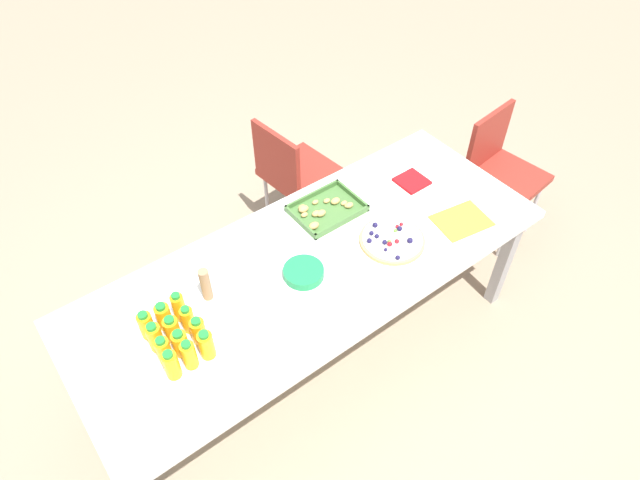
{
  "coord_description": "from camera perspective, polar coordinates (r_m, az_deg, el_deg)",
  "views": [
    {
      "loc": [
        -0.99,
        -1.35,
        2.62
      ],
      "look_at": [
        0.1,
        0.07,
        0.74
      ],
      "focal_mm": 31.13,
      "sensor_mm": 36.0,
      "label": 1
    }
  ],
  "objects": [
    {
      "name": "ground_plane",
      "position": [
        3.11,
        -0.6,
        -11.08
      ],
      "size": [
        12.0,
        12.0,
        0.0
      ],
      "primitive_type": "plane",
      "color": "gray"
    },
    {
      "name": "party_table",
      "position": [
        2.58,
        -0.71,
        -3.12
      ],
      "size": [
        2.25,
        0.88,
        0.72
      ],
      "color": "white",
      "rests_on": "ground_plane"
    },
    {
      "name": "chair_end",
      "position": [
        3.56,
        17.97,
        7.24
      ],
      "size": [
        0.44,
        0.44,
        0.83
      ],
      "rotation": [
        0.0,
        0.0,
        3.26
      ],
      "color": "maroon",
      "rests_on": "ground_plane"
    },
    {
      "name": "chair_far_right",
      "position": [
        3.36,
        -2.85,
        7.12
      ],
      "size": [
        0.44,
        0.44,
        0.83
      ],
      "rotation": [
        0.0,
        0.0,
        -1.46
      ],
      "color": "maroon",
      "rests_on": "ground_plane"
    },
    {
      "name": "juice_bottle_0",
      "position": [
        2.2,
        -15.03,
        -12.28
      ],
      "size": [
        0.06,
        0.06,
        0.15
      ],
      "color": "#FAAD14",
      "rests_on": "party_table"
    },
    {
      "name": "juice_bottle_1",
      "position": [
        2.21,
        -13.31,
        -11.41
      ],
      "size": [
        0.06,
        0.06,
        0.15
      ],
      "color": "#FAAD14",
      "rests_on": "party_table"
    },
    {
      "name": "juice_bottle_2",
      "position": [
        2.22,
        -11.61,
        -10.51
      ],
      "size": [
        0.06,
        0.06,
        0.15
      ],
      "color": "#FAAB14",
      "rests_on": "party_table"
    },
    {
      "name": "juice_bottle_3",
      "position": [
        2.25,
        -15.75,
        -10.89
      ],
      "size": [
        0.06,
        0.06,
        0.14
      ],
      "color": "#F9AE14",
      "rests_on": "party_table"
    },
    {
      "name": "juice_bottle_4",
      "position": [
        2.26,
        -14.15,
        -10.27
      ],
      "size": [
        0.06,
        0.06,
        0.13
      ],
      "color": "#F9AD14",
      "rests_on": "party_table"
    },
    {
      "name": "juice_bottle_5",
      "position": [
        2.27,
        -12.38,
        -9.15
      ],
      "size": [
        0.06,
        0.06,
        0.14
      ],
      "color": "#FAAE14",
      "rests_on": "party_table"
    },
    {
      "name": "juice_bottle_6",
      "position": [
        2.29,
        -16.59,
        -9.56
      ],
      "size": [
        0.06,
        0.06,
        0.15
      ],
      "color": "#F9AD14",
      "rests_on": "party_table"
    },
    {
      "name": "juice_bottle_7",
      "position": [
        2.3,
        -14.96,
        -8.87
      ],
      "size": [
        0.06,
        0.06,
        0.13
      ],
      "color": "#FAAC14",
      "rests_on": "party_table"
    },
    {
      "name": "juice_bottle_8",
      "position": [
        2.31,
        -13.43,
        -7.94
      ],
      "size": [
        0.05,
        0.05,
        0.14
      ],
      "color": "#F9AC14",
      "rests_on": "party_table"
    },
    {
      "name": "juice_bottle_9",
      "position": [
        2.34,
        -17.41,
        -8.36
      ],
      "size": [
        0.06,
        0.06,
        0.14
      ],
      "color": "#F9AD14",
      "rests_on": "party_table"
    },
    {
      "name": "juice_bottle_10",
      "position": [
        2.35,
        -15.78,
        -7.54
      ],
      "size": [
        0.06,
        0.06,
        0.13
      ],
      "color": "#FAAE14",
      "rests_on": "party_table"
    },
    {
      "name": "juice_bottle_11",
      "position": [
        2.35,
        -14.31,
        -6.67
      ],
      "size": [
        0.05,
        0.05,
        0.15
      ],
      "color": "#F9AD14",
      "rests_on": "party_table"
    },
    {
      "name": "fruit_pizza",
      "position": [
        2.63,
        7.4,
        0.03
      ],
      "size": [
        0.31,
        0.31,
        0.05
      ],
      "color": "tan",
      "rests_on": "party_table"
    },
    {
      "name": "snack_tray",
      "position": [
        2.75,
        0.56,
        3.14
      ],
      "size": [
        0.34,
        0.26,
        0.04
      ],
      "color": "#477238",
      "rests_on": "party_table"
    },
    {
      "name": "plate_stack",
      "position": [
        2.46,
        -1.7,
        -3.35
      ],
      "size": [
        0.18,
        0.18,
        0.04
      ],
      "color": "#1E8C4C",
      "rests_on": "party_table"
    },
    {
      "name": "napkin_stack",
      "position": [
        2.96,
        9.42,
        5.99
      ],
      "size": [
        0.15,
        0.15,
        0.01
      ],
      "primitive_type": "cube",
      "color": "red",
      "rests_on": "party_table"
    },
    {
      "name": "cardboard_tube",
      "position": [
        2.38,
        -11.67,
        -4.51
      ],
      "size": [
        0.04,
        0.04,
        0.17
      ],
      "primitive_type": "cylinder",
      "color": "#9E7A56",
      "rests_on": "party_table"
    },
    {
      "name": "paper_folder",
      "position": [
        2.8,
        14.35,
        1.94
      ],
      "size": [
        0.29,
        0.24,
        0.01
      ],
      "primitive_type": "cube",
      "rotation": [
        0.0,
        0.0,
        -0.17
      ],
      "color": "yellow",
      "rests_on": "party_table"
    }
  ]
}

